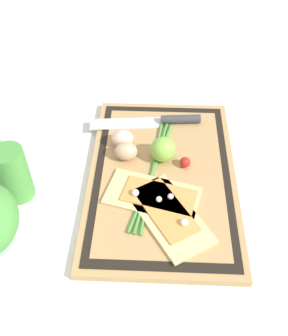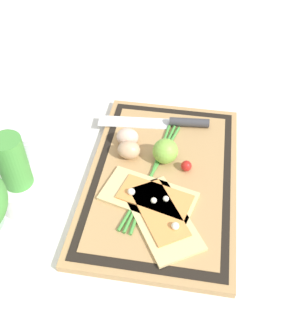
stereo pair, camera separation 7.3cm
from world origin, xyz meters
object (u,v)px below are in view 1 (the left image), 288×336
(pizza_slice_far, at_px, (154,196))
(knife, at_px, (164,121))
(herb_pot, at_px, (21,193))
(lime, at_px, (161,149))
(pizza_slice_near, at_px, (168,215))
(sauce_jar, at_px, (27,155))
(cherry_tomato_red, at_px, (185,162))
(egg_brown, at_px, (126,151))
(egg_pink, at_px, (123,139))

(pizza_slice_far, relative_size, knife, 0.76)
(pizza_slice_far, relative_size, herb_pot, 1.20)
(knife, relative_size, lime, 4.82)
(pizza_slice_near, bearing_deg, knife, 2.31)
(sauce_jar, bearing_deg, lime, -86.14)
(lime, height_order, sauce_jar, sauce_jar)
(pizza_slice_far, xyz_separation_m, herb_pot, (-0.04, 0.27, 0.04))
(sauce_jar, bearing_deg, pizza_slice_near, -114.13)
(knife, distance_m, lime, 0.13)
(herb_pot, bearing_deg, pizza_slice_far, -82.43)
(cherry_tomato_red, height_order, sauce_jar, sauce_jar)
(herb_pot, height_order, sauce_jar, herb_pot)
(lime, height_order, herb_pot, herb_pot)
(pizza_slice_near, relative_size, sauce_jar, 2.46)
(pizza_slice_far, distance_m, knife, 0.25)
(cherry_tomato_red, bearing_deg, egg_brown, 81.28)
(cherry_tomato_red, bearing_deg, herb_pot, 111.13)
(egg_brown, distance_m, egg_pink, 0.04)
(pizza_slice_far, bearing_deg, herb_pot, 97.57)
(lime, bearing_deg, sauce_jar, 93.86)
(herb_pot, relative_size, sauce_jar, 1.98)
(egg_brown, height_order, lime, lime)
(egg_brown, distance_m, cherry_tomato_red, 0.14)
(pizza_slice_far, distance_m, egg_pink, 0.18)
(egg_pink, relative_size, herb_pot, 0.30)
(egg_pink, height_order, lime, lime)
(egg_brown, xyz_separation_m, cherry_tomato_red, (-0.02, -0.14, -0.01))
(pizza_slice_near, distance_m, knife, 0.29)
(knife, bearing_deg, herb_pot, 134.26)
(pizza_slice_near, distance_m, cherry_tomato_red, 0.15)
(pizza_slice_near, height_order, pizza_slice_far, same)
(egg_pink, distance_m, sauce_jar, 0.22)
(pizza_slice_near, height_order, lime, lime)
(lime, distance_m, sauce_jar, 0.31)
(knife, height_order, egg_pink, egg_pink)
(pizza_slice_far, relative_size, sauce_jar, 2.37)
(sauce_jar, bearing_deg, knife, -64.56)
(lime, xyz_separation_m, sauce_jar, (-0.02, 0.31, -0.01))
(sauce_jar, bearing_deg, herb_pot, -169.65)
(pizza_slice_near, distance_m, lime, 0.17)
(pizza_slice_far, xyz_separation_m, egg_pink, (0.16, 0.08, 0.02))
(cherry_tomato_red, bearing_deg, pizza_slice_near, 165.14)
(egg_pink, bearing_deg, sauce_jar, 106.09)
(pizza_slice_far, xyz_separation_m, knife, (0.24, -0.02, 0.00))
(pizza_slice_near, xyz_separation_m, sauce_jar, (0.14, 0.32, 0.01))
(knife, xyz_separation_m, cherry_tomato_red, (-0.15, -0.05, 0.00))
(knife, bearing_deg, sauce_jar, 115.44)
(pizza_slice_far, xyz_separation_m, sauce_jar, (0.10, 0.29, 0.01))
(pizza_slice_far, distance_m, egg_brown, 0.13)
(pizza_slice_near, xyz_separation_m, lime, (0.17, 0.02, 0.02))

